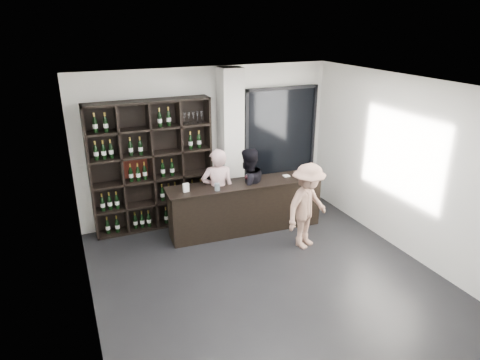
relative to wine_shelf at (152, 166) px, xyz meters
name	(u,v)px	position (x,y,z in m)	size (l,w,h in m)	color
floor	(272,284)	(1.15, -2.57, -1.20)	(5.00, 5.50, 0.01)	black
wine_shelf	(152,166)	(0.00, 0.00, 0.00)	(2.20, 0.35, 2.40)	black
structural_column	(231,145)	(1.50, -0.10, 0.25)	(0.40, 0.40, 2.90)	silver
glass_panel	(281,138)	(2.70, 0.12, 0.20)	(1.60, 0.08, 2.10)	black
tasting_counter	(246,206)	(1.50, -0.81, -0.73)	(2.87, 0.60, 0.94)	black
taster_pink	(218,192)	(1.00, -0.72, -0.39)	(0.59, 0.39, 1.61)	#CB9FA0
taster_black	(248,189)	(1.58, -0.72, -0.43)	(0.75, 0.58, 1.54)	black
customer	(307,206)	(2.21, -1.77, -0.45)	(0.97, 0.56, 1.50)	tan
wine_glass	(247,178)	(1.50, -0.86, -0.15)	(0.09, 0.09, 0.21)	white
spit_cup	(217,187)	(0.90, -0.95, -0.19)	(0.09, 0.09, 0.13)	silver
napkin_stack	(286,176)	(2.33, -0.81, -0.25)	(0.11, 0.11, 0.02)	white
card_stand	(186,188)	(0.39, -0.80, -0.18)	(0.10, 0.05, 0.15)	white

